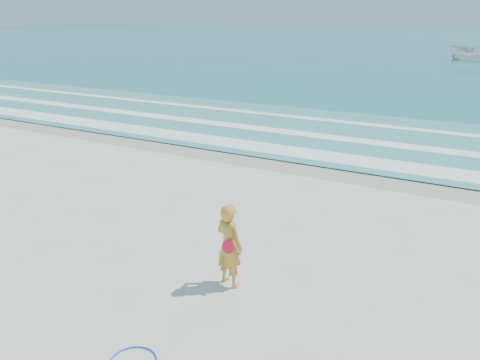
% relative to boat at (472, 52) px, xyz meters
% --- Properties ---
extents(ground, '(400.00, 400.00, 0.00)m').
position_rel_boat_xyz_m(ground, '(-2.96, -56.14, -0.97)').
color(ground, silver).
rests_on(ground, ground).
extents(wet_sand, '(400.00, 2.40, 0.00)m').
position_rel_boat_xyz_m(wet_sand, '(-2.96, -47.14, -0.97)').
color(wet_sand, '#B2A893').
rests_on(wet_sand, ground).
extents(ocean, '(400.00, 190.00, 0.04)m').
position_rel_boat_xyz_m(ocean, '(-2.96, 48.86, -0.95)').
color(ocean, '#19727F').
rests_on(ocean, ground).
extents(shallow, '(400.00, 10.00, 0.01)m').
position_rel_boat_xyz_m(shallow, '(-2.96, -42.14, -0.93)').
color(shallow, '#59B7AD').
rests_on(shallow, ocean).
extents(foam_near, '(400.00, 1.40, 0.01)m').
position_rel_boat_xyz_m(foam_near, '(-2.96, -45.84, -0.92)').
color(foam_near, white).
rests_on(foam_near, shallow).
extents(foam_mid, '(400.00, 0.90, 0.01)m').
position_rel_boat_xyz_m(foam_mid, '(-2.96, -42.94, -0.92)').
color(foam_mid, white).
rests_on(foam_mid, shallow).
extents(foam_far, '(400.00, 0.60, 0.01)m').
position_rel_boat_xyz_m(foam_far, '(-2.96, -39.64, -0.92)').
color(foam_far, white).
rests_on(foam_far, shallow).
extents(boat, '(5.11, 2.80, 1.87)m').
position_rel_boat_xyz_m(boat, '(0.00, 0.00, 0.00)').
color(boat, silver).
rests_on(boat, ocean).
extents(woman, '(0.72, 0.57, 1.73)m').
position_rel_boat_xyz_m(woman, '(-1.32, -55.29, -0.11)').
color(woman, gold).
rests_on(woman, ground).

